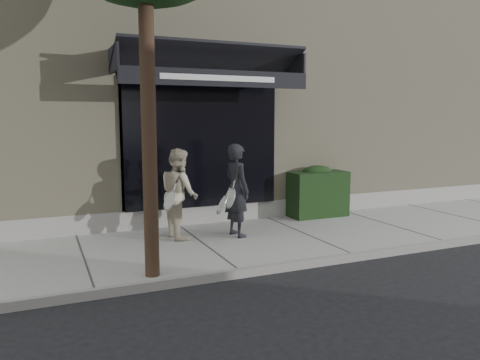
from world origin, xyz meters
name	(u,v)px	position (x,y,z in m)	size (l,w,h in m)	color
ground	(303,239)	(0.00, 0.00, 0.00)	(80.00, 80.00, 0.00)	black
sidewalk	(303,236)	(0.00, 0.00, 0.06)	(20.00, 3.00, 0.12)	gray
curb	(353,257)	(0.00, -1.55, 0.07)	(20.00, 0.10, 0.14)	gray
building_facade	(212,103)	(-0.01, 4.96, 2.74)	(14.30, 8.04, 5.64)	#BAAF8E
hedge	(317,192)	(1.10, 1.25, 0.66)	(1.30, 0.70, 1.14)	black
pedestrian_front	(237,190)	(-1.26, 0.28, 0.98)	(0.81, 0.91, 1.72)	black
pedestrian_back	(179,193)	(-2.25, 0.61, 0.94)	(0.71, 0.87, 1.64)	#BEB398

